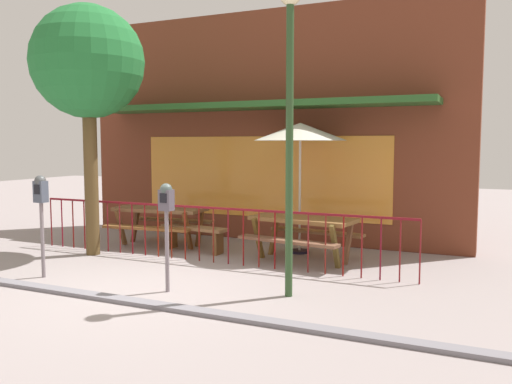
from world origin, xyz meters
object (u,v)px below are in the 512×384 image
object	(u,v)px
patio_bench	(194,233)
street_tree	(88,64)
patio_umbrella	(300,133)
parking_meter_far	(41,199)
picnic_table_left	(160,215)
street_lamp	(290,97)
parking_meter_near	(166,208)
picnic_table_right	(303,226)

from	to	relation	value
patio_bench	street_tree	world-z (taller)	street_tree
patio_umbrella	parking_meter_far	size ratio (longest dim) A/B	1.55
picnic_table_left	street_lamp	size ratio (longest dim) A/B	0.47
parking_meter_near	street_tree	xyz separation A→B (m)	(-2.67, 1.53, 2.30)
picnic_table_left	street_tree	world-z (taller)	street_tree
picnic_table_right	parking_meter_far	bearing A→B (deg)	-140.16
street_tree	parking_meter_far	bearing A→B (deg)	-73.80
picnic_table_right	parking_meter_far	xyz separation A→B (m)	(-3.25, -2.71, 0.60)
parking_meter_far	street_lamp	bearing A→B (deg)	9.14
parking_meter_far	street_lamp	distance (m)	4.11
patio_umbrella	parking_meter_near	world-z (taller)	patio_umbrella
patio_umbrella	patio_bench	world-z (taller)	patio_umbrella
patio_umbrella	parking_meter_far	bearing A→B (deg)	-131.37
parking_meter_far	street_tree	distance (m)	2.83
street_tree	street_lamp	xyz separation A→B (m)	(4.27, -1.03, -0.81)
parking_meter_far	street_tree	xyz separation A→B (m)	(-0.48, 1.64, 2.26)
picnic_table_left	street_tree	size ratio (longest dim) A/B	0.43
patio_bench	street_tree	xyz separation A→B (m)	(-1.56, -1.02, 3.12)
parking_meter_near	street_lamp	world-z (taller)	street_lamp
picnic_table_left	patio_bench	size ratio (longest dim) A/B	1.35
picnic_table_left	picnic_table_right	size ratio (longest dim) A/B	0.98
picnic_table_left	patio_umbrella	size ratio (longest dim) A/B	0.79
patio_bench	parking_meter_far	distance (m)	3.00
picnic_table_right	patio_bench	distance (m)	2.18
picnic_table_right	street_tree	xyz separation A→B (m)	(-3.73, -1.07, 2.86)
parking_meter_near	street_lamp	size ratio (longest dim) A/B	0.37
picnic_table_right	patio_bench	world-z (taller)	picnic_table_right
patio_umbrella	picnic_table_right	bearing A→B (deg)	-65.96
patio_umbrella	parking_meter_far	xyz separation A→B (m)	(-2.96, -3.36, -1.04)
street_lamp	patio_bench	bearing A→B (deg)	142.84
parking_meter_near	parking_meter_far	distance (m)	2.19
street_tree	picnic_table_right	bearing A→B (deg)	16.01
parking_meter_near	street_tree	distance (m)	3.84
patio_bench	parking_meter_near	bearing A→B (deg)	-66.60
picnic_table_left	street_tree	distance (m)	3.18
street_lamp	parking_meter_near	bearing A→B (deg)	-162.93
patio_umbrella	street_lamp	bearing A→B (deg)	-73.12
picnic_table_left	patio_bench	bearing A→B (deg)	-12.96
picnic_table_right	street_lamp	bearing A→B (deg)	-75.46
parking_meter_near	street_lamp	distance (m)	2.25
picnic_table_left	parking_meter_near	distance (m)	3.46
parking_meter_far	street_tree	size ratio (longest dim) A/B	0.35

